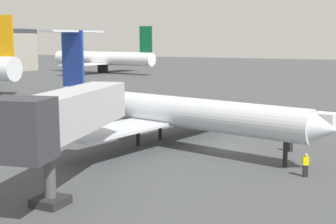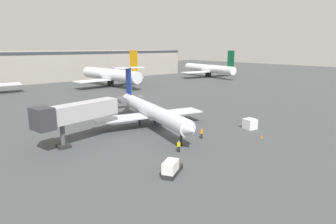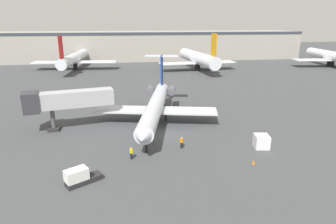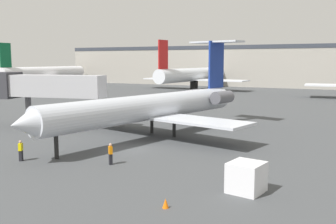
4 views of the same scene
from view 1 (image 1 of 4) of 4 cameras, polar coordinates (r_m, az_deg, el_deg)
name	(u,v)px [view 1 (image 1 of 4)]	position (r m, az deg, el deg)	size (l,w,h in m)	color
ground_plane	(226,150)	(41.26, 7.10, -4.66)	(400.00, 400.00, 0.10)	#424447
regional_jet	(158,108)	(42.48, -1.27, 0.47)	(21.67, 30.89, 10.51)	silver
jet_bridge	(62,117)	(28.86, -12.83, -0.55)	(14.30, 5.66, 6.66)	#ADADB2
ground_crew_marshaller	(291,142)	(41.41, 14.81, -3.55)	(0.47, 0.46, 1.69)	black
ground_crew_loader	(306,165)	(34.20, 16.52, -6.24)	(0.40, 0.47, 1.69)	black
cargo_container_uld	(325,122)	(52.11, 18.72, -1.13)	(2.29, 2.36, 1.87)	silver
parked_airliner_east_mid	(103,59)	(135.81, -7.96, 6.51)	(29.76, 34.95, 13.13)	white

